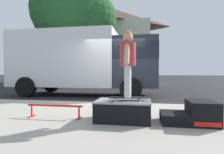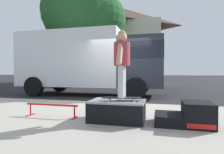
{
  "view_description": "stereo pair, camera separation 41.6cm",
  "coord_description": "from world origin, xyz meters",
  "px_view_note": "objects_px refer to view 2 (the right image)",
  "views": [
    {
      "loc": [
        1.23,
        -6.66,
        1.11
      ],
      "look_at": [
        0.31,
        -1.32,
        0.98
      ],
      "focal_mm": 30.41,
      "sensor_mm": 36.0,
      "label": 1
    },
    {
      "loc": [
        1.63,
        -6.57,
        1.11
      ],
      "look_at": [
        0.31,
        -1.32,
        0.98
      ],
      "focal_mm": 30.41,
      "sensor_mm": 36.0,
      "label": 2
    }
  ],
  "objects_px": {
    "skater_kid": "(122,58)",
    "street_tree_main": "(84,13)",
    "skate_box": "(117,110)",
    "skateboard": "(122,98)",
    "grind_rail": "(52,107)",
    "box_truck": "(91,60)",
    "kicker_ramp": "(188,115)"
  },
  "relations": [
    {
      "from": "skater_kid",
      "to": "skate_box",
      "type": "bearing_deg",
      "value": 177.79
    },
    {
      "from": "kicker_ramp",
      "to": "street_tree_main",
      "type": "bearing_deg",
      "value": 121.98
    },
    {
      "from": "skateboard",
      "to": "skater_kid",
      "type": "relative_size",
      "value": 0.59
    },
    {
      "from": "skateboard",
      "to": "box_truck",
      "type": "xyz_separation_m",
      "value": [
        -2.53,
        5.01,
        1.11
      ]
    },
    {
      "from": "skater_kid",
      "to": "grind_rail",
      "type": "bearing_deg",
      "value": -179.86
    },
    {
      "from": "skate_box",
      "to": "skateboard",
      "type": "bearing_deg",
      "value": -2.21
    },
    {
      "from": "skate_box",
      "to": "skater_kid",
      "type": "distance_m",
      "value": 1.06
    },
    {
      "from": "grind_rail",
      "to": "skater_kid",
      "type": "relative_size",
      "value": 0.93
    },
    {
      "from": "skater_kid",
      "to": "box_truck",
      "type": "bearing_deg",
      "value": 116.81
    },
    {
      "from": "kicker_ramp",
      "to": "box_truck",
      "type": "height_order",
      "value": "box_truck"
    },
    {
      "from": "kicker_ramp",
      "to": "skateboard",
      "type": "height_order",
      "value": "skateboard"
    },
    {
      "from": "skater_kid",
      "to": "box_truck",
      "type": "distance_m",
      "value": 5.62
    },
    {
      "from": "grind_rail",
      "to": "street_tree_main",
      "type": "relative_size",
      "value": 0.14
    },
    {
      "from": "grind_rail",
      "to": "skater_kid",
      "type": "distance_m",
      "value": 1.92
    },
    {
      "from": "kicker_ramp",
      "to": "box_truck",
      "type": "xyz_separation_m",
      "value": [
        -3.8,
        5.01,
        1.4
      ]
    },
    {
      "from": "skate_box",
      "to": "box_truck",
      "type": "distance_m",
      "value": 5.73
    },
    {
      "from": "skate_box",
      "to": "skateboard",
      "type": "distance_m",
      "value": 0.27
    },
    {
      "from": "skater_kid",
      "to": "street_tree_main",
      "type": "distance_m",
      "value": 11.73
    },
    {
      "from": "skateboard",
      "to": "skate_box",
      "type": "bearing_deg",
      "value": 177.79
    },
    {
      "from": "grind_rail",
      "to": "skateboard",
      "type": "height_order",
      "value": "skateboard"
    },
    {
      "from": "skater_kid",
      "to": "box_truck",
      "type": "xyz_separation_m",
      "value": [
        -2.53,
        5.01,
        0.3
      ]
    },
    {
      "from": "skater_kid",
      "to": "street_tree_main",
      "type": "xyz_separation_m",
      "value": [
        -4.86,
        9.8,
        4.24
      ]
    },
    {
      "from": "skateboard",
      "to": "street_tree_main",
      "type": "xyz_separation_m",
      "value": [
        -4.86,
        9.8,
        5.04
      ]
    },
    {
      "from": "skateboard",
      "to": "skater_kid",
      "type": "xyz_separation_m",
      "value": [
        0.0,
        0.0,
        0.81
      ]
    },
    {
      "from": "skate_box",
      "to": "skateboard",
      "type": "height_order",
      "value": "skateboard"
    },
    {
      "from": "kicker_ramp",
      "to": "grind_rail",
      "type": "distance_m",
      "value": 2.86
    },
    {
      "from": "kicker_ramp",
      "to": "grind_rail",
      "type": "height_order",
      "value": "kicker_ramp"
    },
    {
      "from": "skateboard",
      "to": "box_truck",
      "type": "distance_m",
      "value": 5.72
    },
    {
      "from": "street_tree_main",
      "to": "box_truck",
      "type": "bearing_deg",
      "value": -64.15
    },
    {
      "from": "box_truck",
      "to": "street_tree_main",
      "type": "relative_size",
      "value": 0.79
    },
    {
      "from": "skate_box",
      "to": "grind_rail",
      "type": "distance_m",
      "value": 1.5
    },
    {
      "from": "skate_box",
      "to": "grind_rail",
      "type": "bearing_deg",
      "value": -179.71
    }
  ]
}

